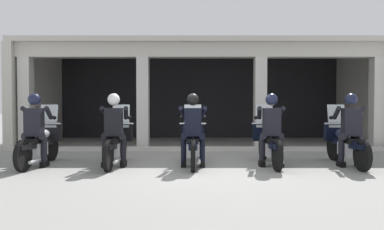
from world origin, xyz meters
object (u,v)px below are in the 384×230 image
Objects in this scene: police_officer_left at (113,123)px; motorcycle_center at (192,142)px; police_officer_center at (192,123)px; police_officer_far_right at (349,123)px; motorcycle_far_left at (40,142)px; motorcycle_left at (116,142)px; motorcycle_far_right at (343,142)px; motorcycle_right at (267,142)px; police_officer_far_left at (34,123)px; police_officer_right at (270,123)px.

motorcycle_center is at bearing 15.03° from police_officer_left.
police_officer_center is 1.00× the size of police_officer_far_right.
police_officer_far_right is (3.40, -0.27, 0.44)m from motorcycle_center.
motorcycle_far_left is 1.00× the size of motorcycle_left.
motorcycle_left is at bearing -4.71° from motorcycle_far_left.
police_officer_left is 5.10m from police_officer_far_right.
police_officer_center reaches higher than motorcycle_far_right.
motorcycle_center is at bearing 5.56° from motorcycle_left.
police_officer_center is at bearing -3.91° from motorcycle_left.
police_officer_center is 3.44m from motorcycle_far_right.
police_officer_center is 0.78× the size of motorcycle_right.
motorcycle_center is at bearing 174.51° from police_officer_far_right.
police_officer_far_left is 1.00× the size of police_officer_left.
motorcycle_far_right is (1.70, 0.25, -0.44)m from police_officer_right.
motorcycle_far_right is at bearing 88.83° from police_officer_far_right.
police_officer_far_left and police_officer_right have the same top height.
police_officer_left reaches higher than motorcycle_far_right.
police_officer_left is 1.00× the size of police_officer_center.
motorcycle_left is 0.52m from police_officer_left.
police_officer_far_left and police_officer_left have the same top height.
motorcycle_left is 1.29× the size of police_officer_far_right.
police_officer_right is 1.70m from police_officer_far_right.
police_officer_far_left is 0.78× the size of motorcycle_right.
police_officer_far_left is at bearing -173.30° from motorcycle_right.
police_officer_far_left is 1.00× the size of police_officer_right.
police_officer_left is at bearing -84.59° from motorcycle_left.
motorcycle_left and motorcycle_right have the same top height.
motorcycle_far_right is (5.10, 0.01, 0.00)m from motorcycle_left.
motorcycle_left is at bearing 176.00° from police_officer_far_right.
motorcycle_center is 1.29× the size of police_officer_center.
police_officer_center reaches higher than motorcycle_far_left.
police_officer_far_left reaches higher than motorcycle_right.
motorcycle_far_left is 5.12m from police_officer_right.
police_officer_center is 0.78× the size of motorcycle_far_right.
motorcycle_far_right is (3.40, 0.30, -0.44)m from police_officer_center.
police_officer_far_right is at bearing 1.56° from police_officer_right.
motorcycle_far_left is 1.77m from police_officer_left.
motorcycle_far_left is 3.40m from motorcycle_center.
police_officer_center is at bearing -166.07° from motorcycle_right.
police_officer_far_right is at bearing -4.97° from police_officer_far_left.
motorcycle_far_left is 0.52m from police_officer_far_left.
motorcycle_center is at bearing 85.59° from police_officer_center.
police_officer_right is at bearing 177.80° from police_officer_far_right.
motorcycle_far_left is 3.44m from police_officer_center.
motorcycle_center is at bearing -175.47° from motorcycle_right.
police_officer_left is 1.78m from motorcycle_center.
motorcycle_far_left is at bearing 176.02° from motorcycle_center.
motorcycle_far_right is at bearing 8.95° from police_officer_left.
motorcycle_far_right is (3.40, 0.01, 0.00)m from motorcycle_center.
motorcycle_far_right is (5.10, 0.29, -0.44)m from police_officer_left.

